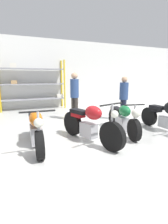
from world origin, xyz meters
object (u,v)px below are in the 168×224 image
Objects in this scene: motorcycle_red at (90,124)px; person_browsing at (75,92)px; shelving_rack at (33,84)px; person_near_rack at (124,95)px; motorcycle_black at (168,116)px; motorcycle_orange at (36,129)px; motorcycle_green at (123,119)px.

person_browsing reaches higher than motorcycle_red.
shelving_rack is 4.72m from person_near_rack.
motorcycle_orange is at bearing -96.45° from motorcycle_black.
person_browsing is at bearing 143.05° from motorcycle_orange.
motorcycle_orange is 1.00× the size of motorcycle_red.
shelving_rack is 5.18m from motorcycle_orange.
shelving_rack is at bearing -95.19° from person_browsing.
motorcycle_red is at bearing -82.94° from shelving_rack.
shelving_rack reaches higher than person_near_rack.
motorcycle_black is 3.28m from person_browsing.
shelving_rack is at bearing 176.40° from motorcycle_orange.
person_near_rack is (0.92, 1.26, 0.54)m from motorcycle_green.
person_near_rack reaches higher than motorcycle_orange.
motorcycle_red is at bearing -64.47° from motorcycle_green.
shelving_rack is 1.59× the size of motorcycle_green.
motorcycle_orange is 2.50m from motorcycle_green.
motorcycle_red reaches higher than motorcycle_green.
motorcycle_red reaches higher than motorcycle_black.
motorcycle_orange is 2.78m from person_browsing.
motorcycle_black is 1.18× the size of person_browsing.
motorcycle_black is 1.28× the size of person_near_rack.
motorcycle_black is (1.31, -0.45, 0.06)m from motorcycle_green.
shelving_rack reaches higher than motorcycle_red.
motorcycle_red reaches higher than motorcycle_orange.
person_browsing is (1.13, -3.00, -0.24)m from shelving_rack.
shelving_rack is 6.40m from motorcycle_black.
motorcycle_green is at bearing 86.97° from motorcycle_red.
motorcycle_orange is at bearing -96.99° from shelving_rack.
person_browsing is (0.47, 2.35, 0.59)m from motorcycle_red.
person_browsing is at bearing -148.30° from motorcycle_green.
motorcycle_black is (3.81, -0.43, 0.06)m from motorcycle_orange.
motorcycle_green is 1.38m from motorcycle_black.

